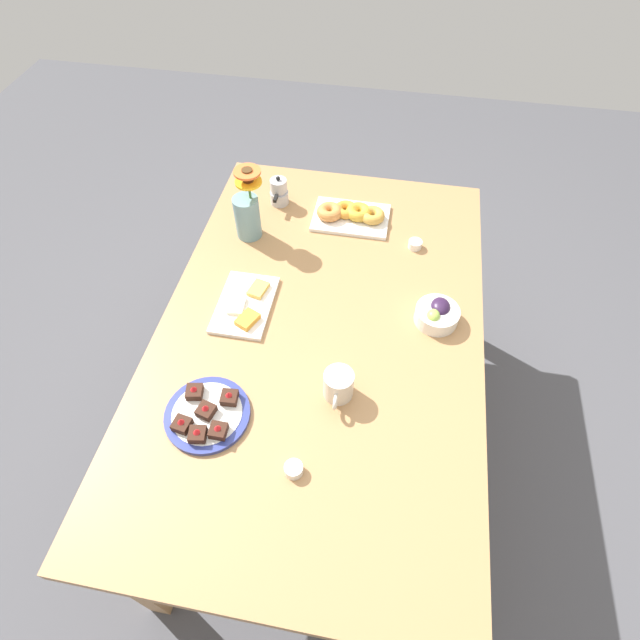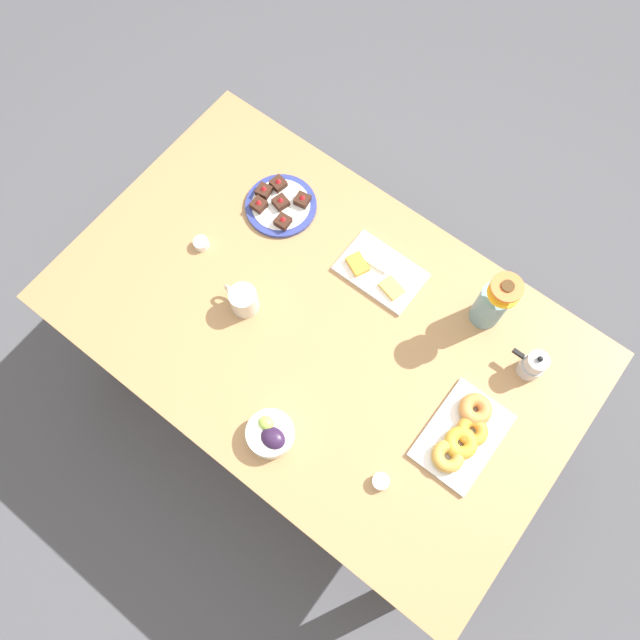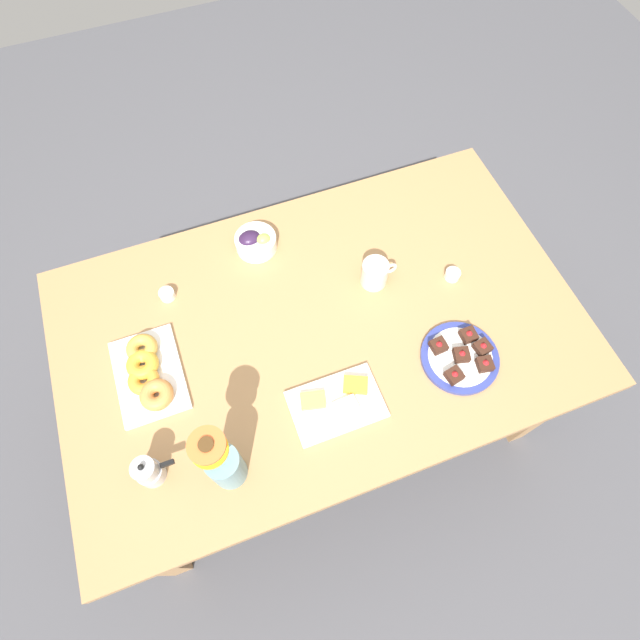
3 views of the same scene
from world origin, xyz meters
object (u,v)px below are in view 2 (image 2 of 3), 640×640
Objects in this scene: dessert_plate at (280,205)px; dining_table at (320,334)px; jam_cup_honey at (201,243)px; moka_pot at (533,365)px; croissant_platter at (464,434)px; grape_bowl at (271,434)px; coffee_mug at (244,300)px; cheese_platter at (380,272)px; flower_vase at (492,304)px; jam_cup_berry at (381,481)px.

dining_table is at bearing 145.01° from dessert_plate.
moka_pot is (-1.04, -0.28, 0.03)m from jam_cup_honey.
croissant_platter is 0.92m from dessert_plate.
grape_bowl is (-0.10, 0.35, 0.12)m from dining_table.
coffee_mug is 0.37m from dessert_plate.
grape_bowl is 0.58× the size of dessert_plate.
cheese_platter is at bearing -29.16° from croissant_platter.
coffee_mug reaches higher than cheese_platter.
moka_pot reaches higher than croissant_platter.
jam_cup_honey is 0.18× the size of flower_vase.
cheese_platter is at bearing 12.80° from flower_vase.
jam_cup_honey is 1.00× the size of jam_cup_berry.
flower_vase is at bearing -18.30° from moka_pot.
dining_table is 0.38m from grape_bowl.
dining_table is 0.27m from coffee_mug.
jam_cup_berry is 0.60m from flower_vase.
grape_bowl is 0.78m from moka_pot.
cheese_platter is 0.96× the size of flower_vase.
dining_table is 0.64m from moka_pot.
grape_bowl is at bearing 52.17° from moka_pot.
jam_cup_honey is at bearing -15.87° from jam_cup_berry.
croissant_platter is (-0.48, 0.27, 0.01)m from cheese_platter.
croissant_platter is at bearing 163.06° from dessert_plate.
cheese_platter is 2.18× the size of moka_pot.
cheese_platter reaches higher than dining_table.
dessert_plate is at bearing -33.72° from jam_cup_berry.
dessert_plate is at bearing -53.07° from grape_bowl.
flower_vase is at bearing -86.39° from jam_cup_berry.
dining_table is 6.15× the size of cheese_platter.
croissant_platter is 5.98× the size of jam_cup_berry.
coffee_mug is 0.87× the size of grape_bowl.
moka_pot reaches higher than coffee_mug.
moka_pot is at bearing -164.95° from jam_cup_honey.
dining_table is 0.50m from jam_cup_berry.
grape_bowl reaches higher than croissant_platter.
coffee_mug is at bearing -15.40° from jam_cup_berry.
moka_pot is at bearing -127.83° from grape_bowl.
flower_vase is 2.28× the size of moka_pot.
coffee_mug is 0.26m from jam_cup_honey.
jam_cup_honey reaches higher than dining_table.
jam_cup_honey is (0.24, -0.07, -0.03)m from coffee_mug.
cheese_platter reaches higher than jam_cup_berry.
jam_cup_honey is (0.56, -0.34, -0.01)m from grape_bowl.
cheese_platter is 1.12× the size of dessert_plate.
jam_cup_honey is at bearing 67.60° from dessert_plate.
flower_vase reaches higher than croissant_platter.
moka_pot is at bearing -155.99° from coffee_mug.
jam_cup_honey is (0.50, 0.27, 0.00)m from cheese_platter.
moka_pot is (-0.16, -0.53, 0.03)m from jam_cup_berry.
grape_bowl is at bearing 95.20° from cheese_platter.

